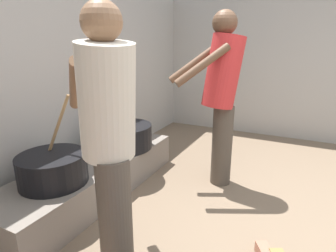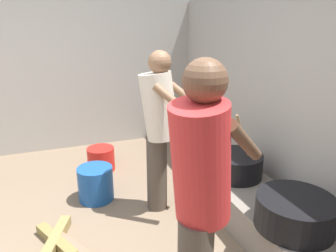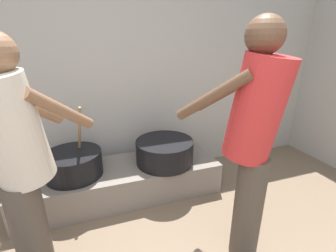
{
  "view_description": "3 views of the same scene",
  "coord_description": "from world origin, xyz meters",
  "px_view_note": "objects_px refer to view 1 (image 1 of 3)",
  "views": [
    {
      "loc": [
        -1.75,
        0.2,
        1.35
      ],
      "look_at": [
        0.16,
        1.15,
        0.72
      ],
      "focal_mm": 29.07,
      "sensor_mm": 36.0,
      "label": 1
    },
    {
      "loc": [
        2.1,
        0.2,
        1.83
      ],
      "look_at": [
        -0.16,
        1.03,
        1.03
      ],
      "focal_mm": 34.63,
      "sensor_mm": 36.0,
      "label": 2
    },
    {
      "loc": [
        -0.21,
        -0.25,
        1.51
      ],
      "look_at": [
        0.31,
        1.29,
        0.93
      ],
      "focal_mm": 24.91,
      "sensor_mm": 36.0,
      "label": 3
    }
  ],
  "objects_px": {
    "cooking_pot_secondary": "(124,136)",
    "cook_in_cream_shirt": "(109,132)",
    "cooking_pot_main": "(53,168)",
    "cook_in_red_shirt": "(222,90)"
  },
  "relations": [
    {
      "from": "cook_in_red_shirt",
      "to": "cook_in_cream_shirt",
      "type": "relative_size",
      "value": 1.06
    },
    {
      "from": "cooking_pot_main",
      "to": "cook_in_red_shirt",
      "type": "relative_size",
      "value": 0.41
    },
    {
      "from": "cooking_pot_main",
      "to": "cook_in_cream_shirt",
      "type": "relative_size",
      "value": 0.44
    },
    {
      "from": "cook_in_cream_shirt",
      "to": "cooking_pot_main",
      "type": "bearing_deg",
      "value": 74.6
    },
    {
      "from": "cook_in_red_shirt",
      "to": "cooking_pot_main",
      "type": "bearing_deg",
      "value": 140.21
    },
    {
      "from": "cooking_pot_main",
      "to": "cook_in_cream_shirt",
      "type": "height_order",
      "value": "cook_in_cream_shirt"
    },
    {
      "from": "cooking_pot_main",
      "to": "cook_in_cream_shirt",
      "type": "xyz_separation_m",
      "value": [
        -0.2,
        -0.73,
        0.45
      ]
    },
    {
      "from": "cook_in_red_shirt",
      "to": "cook_in_cream_shirt",
      "type": "xyz_separation_m",
      "value": [
        -1.37,
        0.24,
        -0.06
      ]
    },
    {
      "from": "cooking_pot_secondary",
      "to": "cook_in_cream_shirt",
      "type": "height_order",
      "value": "cook_in_cream_shirt"
    },
    {
      "from": "cooking_pot_secondary",
      "to": "cook_in_cream_shirt",
      "type": "bearing_deg",
      "value": -147.15
    }
  ]
}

